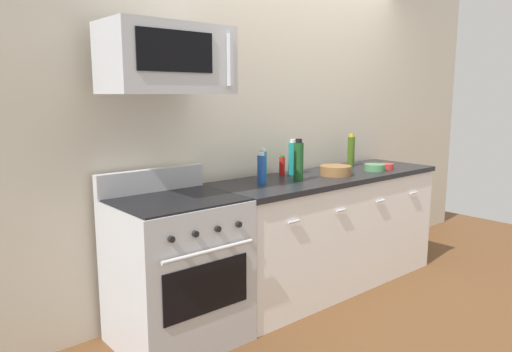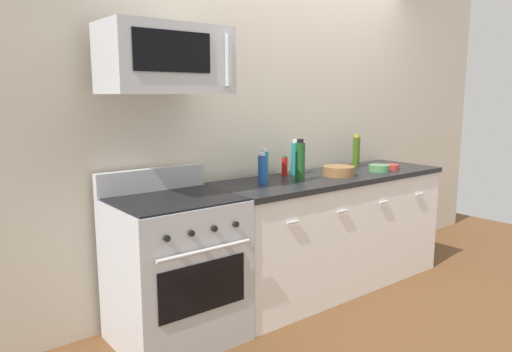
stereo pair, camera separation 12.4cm
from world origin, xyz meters
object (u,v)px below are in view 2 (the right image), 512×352
at_px(bowl_red_small, 392,167).
at_px(bowl_green_glaze, 379,168).
at_px(range_oven, 176,268).
at_px(bottle_sparkling_teal, 295,158).
at_px(microwave, 166,60).
at_px(bottle_hot_sauce_red, 285,166).
at_px(bowl_wooden_salad, 339,171).
at_px(bottle_olive_oil, 356,151).
at_px(bottle_soda_blue, 262,169).
at_px(bottle_wine_green, 300,161).
at_px(bottle_dish_soap, 264,165).

height_order(bowl_red_small, bowl_green_glaze, bowl_green_glaze).
xyz_separation_m(range_oven, bottle_sparkling_teal, (1.18, 0.18, 0.58)).
height_order(bottle_sparkling_teal, bowl_green_glaze, bottle_sparkling_teal).
distance_m(microwave, bottle_hot_sauce_red, 1.33).
height_order(bottle_sparkling_teal, bowl_wooden_salad, bottle_sparkling_teal).
relative_size(bottle_olive_oil, bottle_soda_blue, 1.26).
bearing_deg(bottle_wine_green, bottle_dish_soap, 135.50).
distance_m(range_oven, bowl_red_small, 2.06).
bearing_deg(bottle_sparkling_teal, bowl_wooden_salad, -44.93).
height_order(bottle_soda_blue, bottle_wine_green, bottle_wine_green).
relative_size(microwave, bottle_sparkling_teal, 2.65).
xyz_separation_m(microwave, bottle_wine_green, (1.01, -0.10, -0.68)).
relative_size(range_oven, bowl_green_glaze, 6.27).
height_order(range_oven, bottle_olive_oil, bottle_olive_oil).
bearing_deg(bottle_wine_green, bottle_sparkling_teal, 54.18).
xyz_separation_m(bottle_hot_sauce_red, bottle_wine_green, (-0.07, -0.25, 0.07)).
height_order(bottle_dish_soap, bottle_wine_green, bottle_wine_green).
relative_size(bottle_sparkling_teal, bowl_green_glaze, 1.64).
bearing_deg(bottle_soda_blue, bottle_wine_green, -13.76).
height_order(bottle_soda_blue, bowl_red_small, bottle_soda_blue).
bearing_deg(bowl_green_glaze, bottle_sparkling_teal, 155.01).
distance_m(bottle_sparkling_teal, bottle_hot_sauce_red, 0.11).
distance_m(bottle_wine_green, bowl_red_small, 1.00).
bearing_deg(bowl_wooden_salad, bottle_sparkling_teal, 135.07).
bearing_deg(bottle_soda_blue, bottle_sparkling_teal, 18.60).
height_order(bottle_wine_green, bowl_green_glaze, bottle_wine_green).
bearing_deg(microwave, bottle_wine_green, -5.43).
bearing_deg(range_oven, bowl_red_small, -3.87).
distance_m(bottle_olive_oil, bowl_red_small, 0.34).
height_order(range_oven, bowl_green_glaze, range_oven).
bearing_deg(bottle_dish_soap, bottle_olive_oil, 1.91).
distance_m(bottle_wine_green, bowl_green_glaze, 0.84).
xyz_separation_m(range_oven, microwave, (0.00, 0.04, 1.28)).
relative_size(bottle_dish_soap, bottle_wine_green, 0.77).
relative_size(microwave, bottle_soda_blue, 3.29).
bearing_deg(bottle_olive_oil, range_oven, -174.97).
relative_size(range_oven, bowl_wooden_salad, 4.32).
distance_m(bottle_hot_sauce_red, bowl_wooden_salad, 0.43).
distance_m(microwave, bottle_wine_green, 1.23).
bearing_deg(bottle_dish_soap, bottle_hot_sauce_red, 14.62).
height_order(bottle_sparkling_teal, bottle_hot_sauce_red, bottle_sparkling_teal).
distance_m(bottle_olive_oil, bowl_green_glaze, 0.32).
relative_size(bottle_dish_soap, bowl_red_small, 2.11).
height_order(bottle_dish_soap, bowl_red_small, bottle_dish_soap).
distance_m(bottle_soda_blue, bowl_wooden_salad, 0.71).
height_order(microwave, bowl_wooden_salad, microwave).
height_order(microwave, bowl_green_glaze, microwave).
bearing_deg(bottle_wine_green, bottle_hot_sauce_red, 73.88).
bearing_deg(range_oven, bottle_wine_green, -2.91).
bearing_deg(range_oven, bottle_dish_soap, 9.02).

